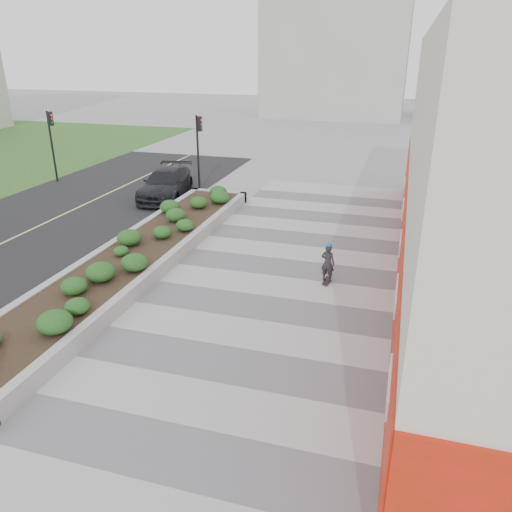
{
  "coord_description": "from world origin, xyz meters",
  "views": [
    {
      "loc": [
        3.72,
        -8.34,
        7.52
      ],
      "look_at": [
        -0.65,
        6.45,
        1.1
      ],
      "focal_mm": 35.0,
      "sensor_mm": 36.0,
      "label": 1
    }
  ],
  "objects_px": {
    "traffic_signal_far": "(52,136)",
    "car_dark": "(166,184)",
    "traffic_signal_near": "(199,142)",
    "skateboarder": "(328,263)",
    "planter": "(137,253)"
  },
  "relations": [
    {
      "from": "skateboarder",
      "to": "car_dark",
      "type": "xyz_separation_m",
      "value": [
        -10.14,
        8.29,
        0.01
      ]
    },
    {
      "from": "traffic_signal_far",
      "to": "car_dark",
      "type": "distance_m",
      "value": 8.28
    },
    {
      "from": "planter",
      "to": "traffic_signal_far",
      "type": "height_order",
      "value": "traffic_signal_far"
    },
    {
      "from": "traffic_signal_near",
      "to": "traffic_signal_far",
      "type": "xyz_separation_m",
      "value": [
        -9.2,
        -0.5,
        0.0
      ]
    },
    {
      "from": "planter",
      "to": "car_dark",
      "type": "xyz_separation_m",
      "value": [
        -3.0,
        8.68,
        0.34
      ]
    },
    {
      "from": "planter",
      "to": "skateboarder",
      "type": "height_order",
      "value": "skateboarder"
    },
    {
      "from": "traffic_signal_far",
      "to": "car_dark",
      "type": "height_order",
      "value": "traffic_signal_far"
    },
    {
      "from": "traffic_signal_near",
      "to": "planter",
      "type": "bearing_deg",
      "value": -80.65
    },
    {
      "from": "traffic_signal_near",
      "to": "skateboarder",
      "type": "xyz_separation_m",
      "value": [
        8.87,
        -10.11,
        -2.01
      ]
    },
    {
      "from": "traffic_signal_near",
      "to": "car_dark",
      "type": "height_order",
      "value": "traffic_signal_near"
    },
    {
      "from": "planter",
      "to": "skateboarder",
      "type": "relative_size",
      "value": 12.11
    },
    {
      "from": "planter",
      "to": "traffic_signal_far",
      "type": "relative_size",
      "value": 4.29
    },
    {
      "from": "traffic_signal_far",
      "to": "planter",
      "type": "bearing_deg",
      "value": -42.46
    },
    {
      "from": "traffic_signal_near",
      "to": "skateboarder",
      "type": "height_order",
      "value": "traffic_signal_near"
    },
    {
      "from": "car_dark",
      "to": "traffic_signal_near",
      "type": "bearing_deg",
      "value": 44.71
    }
  ]
}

